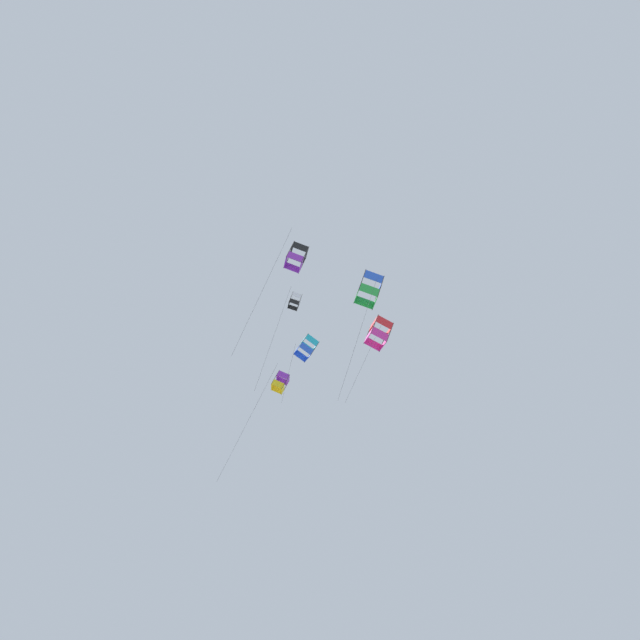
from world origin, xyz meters
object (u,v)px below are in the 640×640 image
at_px(kite_box_highest, 294,302).
at_px(kite_box_upper_right, 280,383).
at_px(kite_box_low_drifter, 379,333).
at_px(kite_box_mid_left, 296,257).
at_px(kite_box_near_right, 369,290).
at_px(kite_box_near_left, 306,348).

bearing_deg(kite_box_highest, kite_box_upper_right, 7.83).
distance_m(kite_box_highest, kite_box_low_drifter, 6.86).
bearing_deg(kite_box_mid_left, kite_box_upper_right, -2.68).
bearing_deg(kite_box_near_right, kite_box_mid_left, 72.87).
height_order(kite_box_highest, kite_box_near_right, kite_box_highest).
height_order(kite_box_mid_left, kite_box_near_left, kite_box_mid_left).
height_order(kite_box_mid_left, kite_box_upper_right, kite_box_mid_left).
bearing_deg(kite_box_highest, kite_box_mid_left, 172.44).
bearing_deg(kite_box_near_right, kite_box_upper_right, 25.37).
height_order(kite_box_upper_right, kite_box_near_right, kite_box_near_right).
relative_size(kite_box_highest, kite_box_upper_right, 1.01).
height_order(kite_box_near_left, kite_box_near_right, kite_box_near_right).
xyz_separation_m(kite_box_mid_left, kite_box_low_drifter, (8.07, 1.91, -2.30)).
xyz_separation_m(kite_box_near_right, kite_box_low_drifter, (4.16, 4.75, 1.18)).
bearing_deg(kite_box_near_right, kite_box_low_drifter, -22.39).
relative_size(kite_box_mid_left, kite_box_low_drifter, 1.28).
distance_m(kite_box_highest, kite_box_mid_left, 4.86).
relative_size(kite_box_near_left, kite_box_upper_right, 0.64).
relative_size(kite_box_near_left, kite_box_low_drifter, 0.74).
height_order(kite_box_highest, kite_box_mid_left, kite_box_mid_left).
bearing_deg(kite_box_mid_left, kite_box_low_drifter, -59.33).
bearing_deg(kite_box_highest, kite_box_low_drifter, -93.90).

